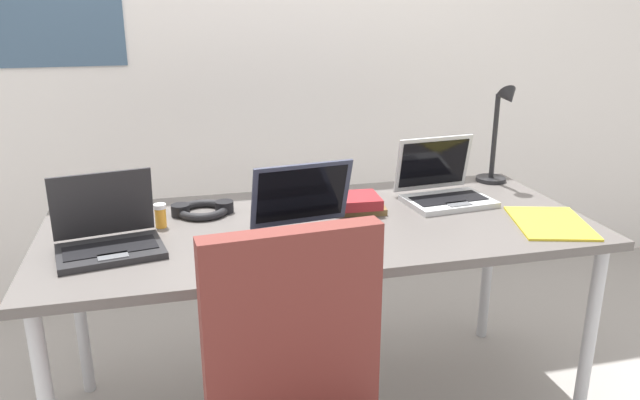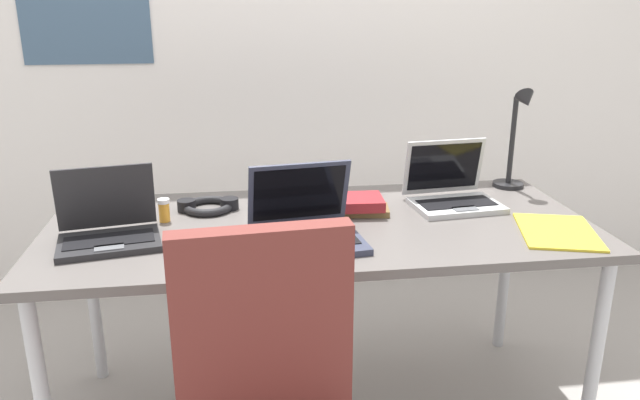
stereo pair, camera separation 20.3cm
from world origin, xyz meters
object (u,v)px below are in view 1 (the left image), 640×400
computer_mouse (100,212)px  headphones (203,210)px  pill_bottle (160,215)px  book_stack (357,203)px  laptop_front_left (108,236)px  laptop_back_right (313,228)px  desk_lamp (499,135)px  laptop_front_right (444,189)px  cell_phone (314,196)px  paper_folder_front_left (550,223)px

computer_mouse → headphones: 0.35m
pill_bottle → book_stack: 0.67m
book_stack → laptop_front_left: bearing=-169.3°
computer_mouse → book_stack: 0.89m
laptop_front_left → book_stack: 0.83m
laptop_back_right → headphones: size_ratio=1.67×
desk_lamp → laptop_front_right: desk_lamp is taller
laptop_front_right → computer_mouse: (-1.22, 0.12, -0.03)m
laptop_front_right → computer_mouse: size_ratio=3.41×
headphones → pill_bottle: pill_bottle is taller
book_stack → cell_phone: bearing=119.4°
laptop_back_right → paper_folder_front_left: size_ratio=1.15×
laptop_back_right → laptop_front_right: (0.56, 0.28, -0.00)m
desk_lamp → book_stack: bearing=-163.0°
laptop_front_left → cell_phone: laptop_front_left is taller
pill_bottle → computer_mouse: bearing=143.5°
desk_lamp → laptop_back_right: desk_lamp is taller
desk_lamp → headphones: 1.19m
cell_phone → pill_bottle: size_ratio=1.72×
desk_lamp → paper_folder_front_left: size_ratio=1.29×
laptop_back_right → laptop_front_left: (-0.60, 0.09, -0.00)m
cell_phone → desk_lamp: bearing=-15.7°
laptop_front_right → cell_phone: bearing=161.0°
computer_mouse → headphones: (0.34, -0.05, -0.00)m
paper_folder_front_left → book_stack: bearing=154.6°
laptop_back_right → book_stack: bearing=47.9°
desk_lamp → cell_phone: bearing=-179.7°
laptop_back_right → pill_bottle: (-0.45, 0.25, -0.01)m
laptop_back_right → pill_bottle: bearing=150.9°
laptop_front_right → pill_bottle: size_ratio=4.14×
paper_folder_front_left → pill_bottle: bearing=167.2°
laptop_back_right → cell_phone: laptop_back_right is taller
laptop_front_right → pill_bottle: 1.01m
laptop_front_left → book_stack: laptop_front_left is taller
laptop_front_left → book_stack: bearing=10.7°
book_stack → paper_folder_front_left: size_ratio=0.63×
laptop_back_right → headphones: 0.47m
computer_mouse → desk_lamp: bearing=15.9°
laptop_front_left → pill_bottle: (0.15, 0.16, -0.00)m
laptop_front_left → book_stack: size_ratio=1.70×
desk_lamp → laptop_front_left: bearing=-166.5°
pill_bottle → laptop_front_right: bearing=1.7°
desk_lamp → computer_mouse: bearing=-178.5°
book_stack → pill_bottle: bearing=179.3°
paper_folder_front_left → laptop_front_right: bearing=127.4°
laptop_back_right → computer_mouse: 0.77m
laptop_front_right → headphones: size_ratio=1.53×
cell_phone → headphones: size_ratio=0.64×
desk_lamp → laptop_back_right: size_ratio=1.12×
laptop_back_right → computer_mouse: (-0.65, 0.40, -0.03)m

